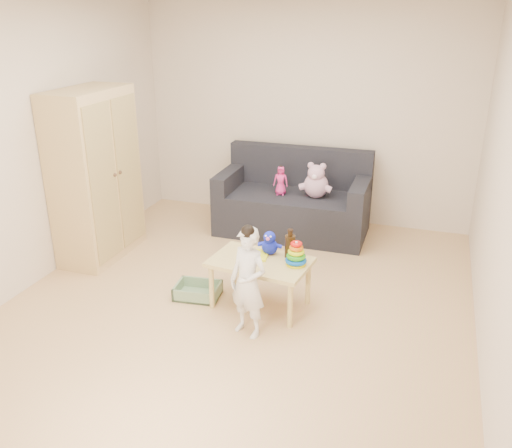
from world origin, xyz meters
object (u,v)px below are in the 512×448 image
(sofa, at_px, (292,213))
(toddler, at_px, (248,284))
(play_table, at_px, (260,283))
(wardrobe, at_px, (95,176))

(sofa, relative_size, toddler, 1.90)
(play_table, bearing_deg, wardrobe, 165.41)
(sofa, height_order, play_table, sofa)
(sofa, bearing_deg, wardrobe, -145.69)
(wardrobe, bearing_deg, toddler, -25.58)
(sofa, bearing_deg, play_table, -84.87)
(wardrobe, distance_m, play_table, 2.10)
(sofa, xyz_separation_m, toddler, (0.22, -2.18, 0.21))
(wardrobe, height_order, toddler, wardrobe)
(play_table, relative_size, toddler, 0.94)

